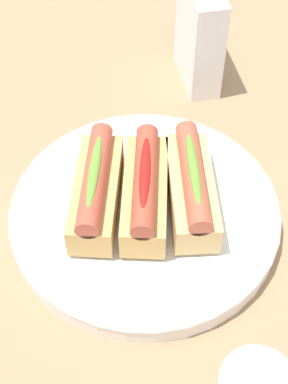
% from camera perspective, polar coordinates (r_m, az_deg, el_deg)
% --- Properties ---
extents(ground_plane, '(2.40, 2.40, 0.00)m').
position_cam_1_polar(ground_plane, '(0.70, -0.86, -3.08)').
color(ground_plane, '#9E7A56').
extents(serving_bowl, '(0.32, 0.32, 0.03)m').
position_cam_1_polar(serving_bowl, '(0.69, 0.00, -1.80)').
color(serving_bowl, white).
rests_on(serving_bowl, ground_plane).
extents(hotdog_front, '(0.16, 0.10, 0.06)m').
position_cam_1_polar(hotdog_front, '(0.66, -4.76, 0.31)').
color(hotdog_front, tan).
rests_on(hotdog_front, serving_bowl).
extents(hotdog_back, '(0.16, 0.09, 0.06)m').
position_cam_1_polar(hotdog_back, '(0.66, 0.00, 0.43)').
color(hotdog_back, tan).
rests_on(hotdog_back, serving_bowl).
extents(hotdog_side, '(0.16, 0.08, 0.06)m').
position_cam_1_polar(hotdog_side, '(0.66, 4.74, 0.55)').
color(hotdog_side, '#DBB270').
rests_on(hotdog_side, serving_bowl).
extents(napkin_box, '(0.11, 0.05, 0.15)m').
position_cam_1_polar(napkin_box, '(0.85, 5.52, 15.16)').
color(napkin_box, white).
rests_on(napkin_box, ground_plane).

